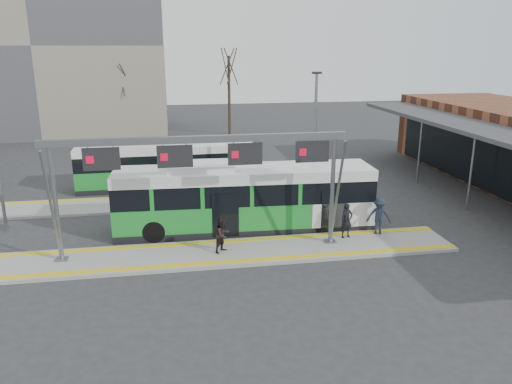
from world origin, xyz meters
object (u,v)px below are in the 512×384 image
passenger_b (223,235)px  hero_bus (244,199)px  passenger_c (379,216)px  passenger_a (347,221)px  gantry (202,160)px

passenger_b → hero_bus: bearing=23.1°
hero_bus → passenger_c: bearing=-16.6°
hero_bus → passenger_c: 6.69m
passenger_b → passenger_a: bearing=-35.5°
gantry → passenger_c: 9.11m
hero_bus → passenger_a: hero_bus is taller
passenger_a → hero_bus: bearing=138.5°
passenger_a → passenger_c: passenger_c is taller
hero_bus → passenger_a: (4.61, -2.34, -0.61)m
gantry → hero_bus: 4.47m
gantry → passenger_b: (0.78, -0.25, -3.36)m
gantry → passenger_a: 7.56m
hero_bus → passenger_b: 3.44m
hero_bus → gantry: bearing=-125.3°
passenger_c → passenger_a: bearing=-155.2°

